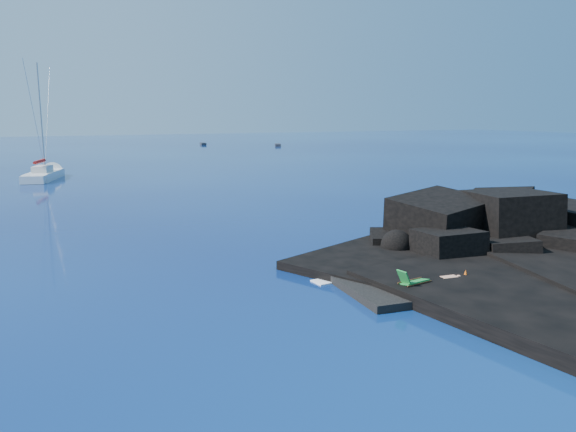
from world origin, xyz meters
The scene contains 11 objects.
ground centered at (0.00, 0.00, 0.00)m, with size 400.00×400.00×0.00m, color #04063C.
headland centered at (13.00, 3.00, 0.00)m, with size 24.00×24.00×3.60m, color black, non-canonical shape.
beach centered at (4.50, 0.50, 0.00)m, with size 8.50×6.00×0.70m, color black.
surf_foam centered at (5.00, 5.00, 0.00)m, with size 10.00×8.00×0.06m, color white, non-canonical shape.
sailboat centered at (-9.51, 54.51, 0.00)m, with size 2.79×13.31×13.96m, color white, non-canonical shape.
deck_chair centered at (2.70, -0.88, 0.88)m, with size 1.53×0.67×1.05m, color #1B7C31, non-canonical shape.
towel centered at (4.69, -0.82, 0.38)m, with size 2.05×0.97×0.05m, color silver.
sunbather centered at (4.69, -0.82, 0.54)m, with size 1.95×0.50×0.27m, color #E39B77, non-canonical shape.
marker_cone centered at (5.61, -0.86, 0.60)m, with size 0.32×0.32×0.49m, color #ED590C.
distant_boat_a centered at (31.41, 121.26, 0.00)m, with size 1.23×3.97×0.53m, color #25262A.
distant_boat_b centered at (46.33, 107.50, 0.00)m, with size 1.33×4.28×0.57m, color #28272C.
Camera 1 is at (-12.46, -19.54, 7.85)m, focal length 35.00 mm.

